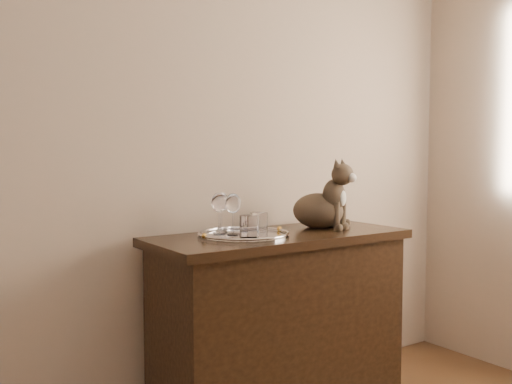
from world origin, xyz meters
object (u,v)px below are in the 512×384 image
wine_glass_a (219,213)px  cat (319,193)px  wine_glass_d (233,214)px  tumbler_c (259,222)px  tumbler_b (249,226)px  tray (244,235)px  wine_glass_b (221,212)px  sideboard (279,325)px

wine_glass_a → cat: (0.53, -0.05, 0.07)m
wine_glass_d → cat: cat is taller
tumbler_c → tumbler_b: bearing=-138.7°
wine_glass_d → tumbler_b: bearing=-77.8°
cat → wine_glass_d: bearing=162.8°
tray → wine_glass_d: wine_glass_d is taller
wine_glass_a → wine_glass_d: (0.03, -0.07, -0.00)m
wine_glass_b → tumbler_c: wine_glass_b is taller
tumbler_c → cat: bearing=0.5°
wine_glass_b → tumbler_b: wine_glass_b is taller
wine_glass_a → tumbler_c: (0.17, -0.06, -0.05)m
sideboard → tumbler_b: tumbler_b is taller
tray → cat: size_ratio=1.19×
wine_glass_d → tumbler_c: (0.15, 0.01, -0.05)m
wine_glass_d → tumbler_b: size_ratio=1.95×
wine_glass_d → tumbler_c: wine_glass_d is taller
wine_glass_b → wine_glass_d: wine_glass_d is taller
cat → wine_glass_a: bearing=154.8°
sideboard → tumbler_b: 0.53m
tumbler_b → wine_glass_b: bearing=94.9°
wine_glass_a → tumbler_c: wine_glass_a is taller
sideboard → tumbler_c: size_ratio=13.66×
sideboard → wine_glass_a: wine_glass_a is taller
sideboard → tumbler_c: tumbler_c is taller
cat → tumbler_b: bearing=174.1°
wine_glass_a → wine_glass_d: bearing=-69.0°
sideboard → wine_glass_a: (-0.26, 0.10, 0.52)m
tray → wine_glass_b: size_ratio=2.23×
wine_glass_b → wine_glass_a: bearing=-132.7°
wine_glass_a → tumbler_c: size_ratio=2.06×
tumbler_b → tumbler_c: 0.17m
wine_glass_a → wine_glass_d: 0.08m
sideboard → wine_glass_b: size_ratio=6.68×
tray → wine_glass_a: size_ratio=2.21×
tray → wine_glass_a: bearing=130.5°
tumbler_b → wine_glass_a: bearing=106.1°
tray → cat: (0.45, 0.03, 0.16)m
tray → tumbler_c: size_ratio=4.55×
wine_glass_a → wine_glass_b: size_ratio=1.01×
tray → tumbler_b: 0.10m
wine_glass_d → sideboard: bearing=-7.0°
wine_glass_d → tumbler_b: wine_glass_d is taller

